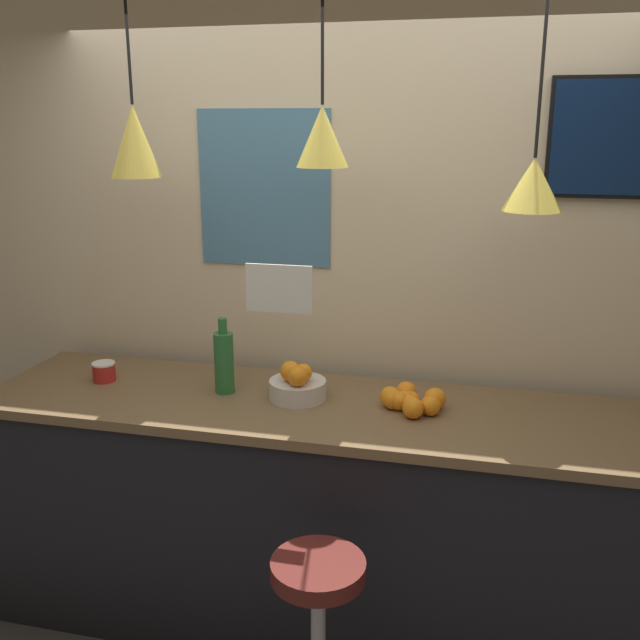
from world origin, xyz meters
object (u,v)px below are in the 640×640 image
Objects in this scene: fruit_bowl at (297,385)px; juice_bottle at (224,361)px; spread_jar at (104,372)px; bar_stool at (318,632)px; mounted_tv at (629,138)px.

juice_bottle reaches higher than fruit_bowl.
juice_bottle is 3.22× the size of spread_jar.
fruit_bowl is (-0.24, 0.64, 0.63)m from bar_stool.
bar_stool is 1.11m from juice_bottle.
mounted_tv is at bearing 13.87° from juice_bottle.
juice_bottle is at bearing 178.56° from fruit_bowl.
bar_stool is at bearing -30.20° from spread_jar.
spread_jar is 0.17× the size of mounted_tv.
juice_bottle is at bearing -166.13° from mounted_tv.
fruit_bowl reaches higher than spread_jar.
juice_bottle is 0.53× the size of mounted_tv.
spread_jar is (-1.12, 0.65, 0.61)m from bar_stool.
fruit_bowl is 0.73× the size of juice_bottle.
spread_jar is (-0.56, 0.00, -0.09)m from juice_bottle.
bar_stool is 7.30× the size of spread_jar.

